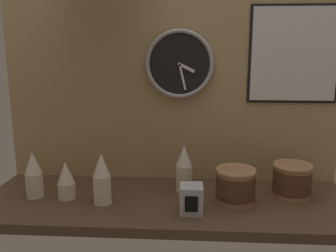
% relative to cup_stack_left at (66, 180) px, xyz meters
% --- Properties ---
extents(ground_plane, '(1.60, 0.56, 0.04)m').
position_rel_cup_stack_left_xyz_m(ground_plane, '(0.44, 0.02, -0.10)').
color(ground_plane, '#4C3826').
extents(wall_tiled_back, '(1.60, 0.03, 1.05)m').
position_rel_cup_stack_left_xyz_m(wall_tiled_back, '(0.44, 0.29, 0.44)').
color(wall_tiled_back, tan).
rests_on(wall_tiled_back, ground_plane).
extents(cup_stack_left, '(0.08, 0.08, 0.16)m').
position_rel_cup_stack_left_xyz_m(cup_stack_left, '(0.00, 0.00, 0.00)').
color(cup_stack_left, beige).
rests_on(cup_stack_left, ground_plane).
extents(cup_stack_far_left, '(0.08, 0.08, 0.20)m').
position_rel_cup_stack_left_xyz_m(cup_stack_far_left, '(-0.15, 0.01, 0.02)').
color(cup_stack_far_left, beige).
rests_on(cup_stack_far_left, ground_plane).
extents(cup_stack_center_left, '(0.08, 0.08, 0.22)m').
position_rel_cup_stack_left_xyz_m(cup_stack_center_left, '(0.17, -0.04, 0.03)').
color(cup_stack_center_left, beige).
rests_on(cup_stack_center_left, ground_plane).
extents(cup_stack_center_right, '(0.08, 0.08, 0.22)m').
position_rel_cup_stack_left_xyz_m(cup_stack_center_right, '(0.51, 0.11, 0.03)').
color(cup_stack_center_right, beige).
rests_on(cup_stack_center_right, ground_plane).
extents(bowl_stack_far_right, '(0.17, 0.17, 0.15)m').
position_rel_cup_stack_left_xyz_m(bowl_stack_far_right, '(0.98, 0.07, -0.00)').
color(bowl_stack_far_right, '#996B47').
rests_on(bowl_stack_far_right, ground_plane).
extents(bowl_stack_right, '(0.17, 0.17, 0.15)m').
position_rel_cup_stack_left_xyz_m(bowl_stack_right, '(0.72, -0.01, -0.00)').
color(bowl_stack_right, '#996B47').
rests_on(bowl_stack_right, ground_plane).
extents(wall_clock, '(0.32, 0.03, 0.32)m').
position_rel_cup_stack_left_xyz_m(wall_clock, '(0.48, 0.26, 0.48)').
color(wall_clock, black).
extents(menu_board, '(0.41, 0.01, 0.44)m').
position_rel_cup_stack_left_xyz_m(menu_board, '(1.00, 0.27, 0.53)').
color(menu_board, black).
extents(napkin_dispenser, '(0.09, 0.10, 0.11)m').
position_rel_cup_stack_left_xyz_m(napkin_dispenser, '(0.54, -0.11, -0.03)').
color(napkin_dispenser, '#B7B7BC').
rests_on(napkin_dispenser, ground_plane).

